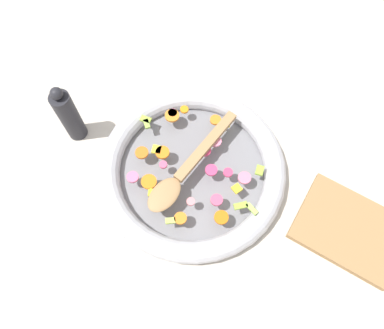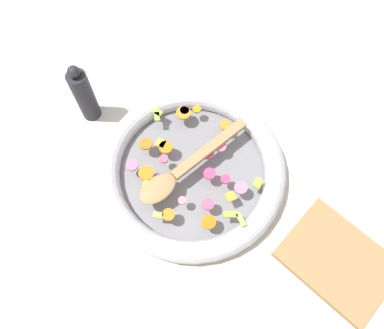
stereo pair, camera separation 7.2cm
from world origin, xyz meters
The scene contains 6 objects.
ground_plane centered at (0.00, 0.00, 0.00)m, with size 4.00×4.00×0.00m, color beige.
skillet centered at (0.00, 0.00, 0.02)m, with size 0.44×0.44×0.05m.
chopped_vegetables centered at (0.00, 0.00, 0.05)m, with size 0.35×0.30×0.01m.
wooden_spoon centered at (0.00, -0.03, 0.06)m, with size 0.07×0.30×0.01m.
pepper_mill centered at (-0.30, -0.05, 0.08)m, with size 0.05×0.05×0.18m.
cutting_board centered at (0.37, 0.06, 0.01)m, with size 0.22×0.17×0.02m.
Camera 2 is at (0.24, -0.25, 0.82)m, focal length 35.00 mm.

